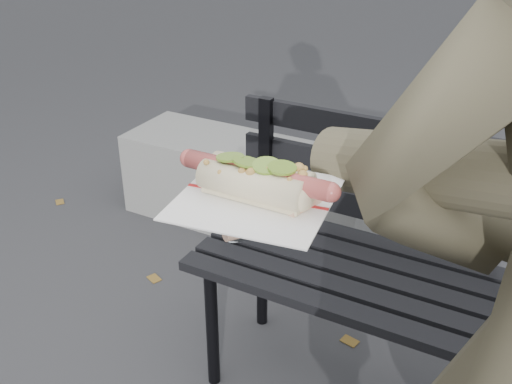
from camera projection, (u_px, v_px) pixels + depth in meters
park_bench at (452, 269)px, 1.67m from camera, size 1.50×0.44×0.88m
concrete_block at (249, 185)px, 2.83m from camera, size 1.20×0.40×0.40m
held_hotdog at (434, 183)px, 0.71m from camera, size 0.64×0.31×0.20m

